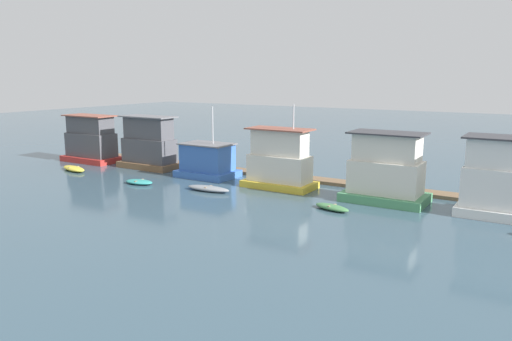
{
  "coord_description": "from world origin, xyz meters",
  "views": [
    {
      "loc": [
        22.69,
        -37.83,
        9.78
      ],
      "look_at": [
        0.0,
        -1.0,
        1.4
      ],
      "focal_mm": 35.0,
      "sensor_mm": 36.0,
      "label": 1
    }
  ],
  "objects_px": {
    "houseboat_blue": "(207,161)",
    "houseboat_white": "(505,180)",
    "houseboat_red": "(91,141)",
    "dinghy_green": "(332,207)",
    "dinghy_yellow": "(74,169)",
    "houseboat_brown": "(149,145)",
    "dinghy_grey": "(208,189)",
    "houseboat_green": "(386,172)",
    "dinghy_teal": "(139,182)",
    "mooring_post_near_left": "(175,161)",
    "houseboat_yellow": "(279,162)"
  },
  "relations": [
    {
      "from": "houseboat_blue",
      "to": "dinghy_grey",
      "type": "bearing_deg",
      "value": -52.49
    },
    {
      "from": "houseboat_blue",
      "to": "houseboat_green",
      "type": "bearing_deg",
      "value": -1.41
    },
    {
      "from": "houseboat_brown",
      "to": "houseboat_blue",
      "type": "distance_m",
      "value": 8.14
    },
    {
      "from": "houseboat_white",
      "to": "dinghy_teal",
      "type": "distance_m",
      "value": 29.8
    },
    {
      "from": "houseboat_brown",
      "to": "mooring_post_near_left",
      "type": "bearing_deg",
      "value": 41.5
    },
    {
      "from": "houseboat_blue",
      "to": "houseboat_white",
      "type": "height_order",
      "value": "houseboat_blue"
    },
    {
      "from": "dinghy_yellow",
      "to": "dinghy_grey",
      "type": "bearing_deg",
      "value": -0.07
    },
    {
      "from": "houseboat_yellow",
      "to": "houseboat_green",
      "type": "height_order",
      "value": "houseboat_yellow"
    },
    {
      "from": "dinghy_green",
      "to": "dinghy_yellow",
      "type": "bearing_deg",
      "value": 179.86
    },
    {
      "from": "houseboat_red",
      "to": "houseboat_green",
      "type": "relative_size",
      "value": 1.06
    },
    {
      "from": "houseboat_blue",
      "to": "dinghy_teal",
      "type": "xyz_separation_m",
      "value": [
        -3.31,
        -5.87,
        -1.32
      ]
    },
    {
      "from": "houseboat_brown",
      "to": "dinghy_teal",
      "type": "bearing_deg",
      "value": -53.31
    },
    {
      "from": "houseboat_brown",
      "to": "dinghy_yellow",
      "type": "height_order",
      "value": "houseboat_brown"
    },
    {
      "from": "houseboat_blue",
      "to": "dinghy_green",
      "type": "bearing_deg",
      "value": -18.04
    },
    {
      "from": "houseboat_white",
      "to": "dinghy_grey",
      "type": "relative_size",
      "value": 1.44
    },
    {
      "from": "mooring_post_near_left",
      "to": "dinghy_green",
      "type": "bearing_deg",
      "value": -18.87
    },
    {
      "from": "dinghy_yellow",
      "to": "dinghy_teal",
      "type": "distance_m",
      "value": 10.28
    },
    {
      "from": "houseboat_blue",
      "to": "dinghy_teal",
      "type": "distance_m",
      "value": 6.87
    },
    {
      "from": "dinghy_yellow",
      "to": "mooring_post_near_left",
      "type": "xyz_separation_m",
      "value": [
        7.48,
        7.15,
        0.45
      ]
    },
    {
      "from": "houseboat_red",
      "to": "houseboat_brown",
      "type": "height_order",
      "value": "houseboat_brown"
    },
    {
      "from": "houseboat_brown",
      "to": "houseboat_red",
      "type": "bearing_deg",
      "value": -176.48
    },
    {
      "from": "houseboat_white",
      "to": "houseboat_brown",
      "type": "bearing_deg",
      "value": 178.56
    },
    {
      "from": "dinghy_grey",
      "to": "mooring_post_near_left",
      "type": "height_order",
      "value": "mooring_post_near_left"
    },
    {
      "from": "houseboat_blue",
      "to": "dinghy_yellow",
      "type": "distance_m",
      "value": 14.43
    },
    {
      "from": "houseboat_green",
      "to": "dinghy_green",
      "type": "height_order",
      "value": "houseboat_green"
    },
    {
      "from": "houseboat_green",
      "to": "houseboat_yellow",
      "type": "bearing_deg",
      "value": -179.92
    },
    {
      "from": "houseboat_red",
      "to": "mooring_post_near_left",
      "type": "xyz_separation_m",
      "value": [
        10.4,
        2.3,
        -1.68
      ]
    },
    {
      "from": "houseboat_red",
      "to": "dinghy_teal",
      "type": "xyz_separation_m",
      "value": [
        13.14,
        -5.88,
        -2.17
      ]
    },
    {
      "from": "houseboat_brown",
      "to": "mooring_post_near_left",
      "type": "xyz_separation_m",
      "value": [
        2.02,
        1.79,
        -1.75
      ]
    },
    {
      "from": "houseboat_green",
      "to": "dinghy_green",
      "type": "xyz_separation_m",
      "value": [
        -2.51,
        -4.47,
        -2.18
      ]
    },
    {
      "from": "dinghy_grey",
      "to": "mooring_post_near_left",
      "type": "xyz_separation_m",
      "value": [
        -9.78,
        7.17,
        0.45
      ]
    },
    {
      "from": "dinghy_yellow",
      "to": "dinghy_green",
      "type": "xyz_separation_m",
      "value": [
        28.6,
        -0.07,
        -0.03
      ]
    },
    {
      "from": "houseboat_red",
      "to": "dinghy_green",
      "type": "xyz_separation_m",
      "value": [
        31.52,
        -4.91,
        -2.16
      ]
    },
    {
      "from": "houseboat_yellow",
      "to": "houseboat_green",
      "type": "relative_size",
      "value": 1.15
    },
    {
      "from": "houseboat_green",
      "to": "dinghy_grey",
      "type": "bearing_deg",
      "value": -162.27
    },
    {
      "from": "dinghy_teal",
      "to": "mooring_post_near_left",
      "type": "bearing_deg",
      "value": 108.52
    },
    {
      "from": "houseboat_yellow",
      "to": "dinghy_yellow",
      "type": "distance_m",
      "value": 22.24
    },
    {
      "from": "houseboat_yellow",
      "to": "mooring_post_near_left",
      "type": "bearing_deg",
      "value": 169.03
    },
    {
      "from": "houseboat_blue",
      "to": "dinghy_yellow",
      "type": "xyz_separation_m",
      "value": [
        -13.54,
        -4.83,
        -1.28
      ]
    },
    {
      "from": "houseboat_blue",
      "to": "houseboat_white",
      "type": "bearing_deg",
      "value": -0.74
    },
    {
      "from": "houseboat_red",
      "to": "dinghy_grey",
      "type": "distance_m",
      "value": 20.87
    },
    {
      "from": "houseboat_red",
      "to": "houseboat_white",
      "type": "relative_size",
      "value": 1.13
    },
    {
      "from": "houseboat_green",
      "to": "houseboat_white",
      "type": "relative_size",
      "value": 1.07
    },
    {
      "from": "dinghy_green",
      "to": "mooring_post_near_left",
      "type": "distance_m",
      "value": 22.32
    },
    {
      "from": "houseboat_blue",
      "to": "dinghy_grey",
      "type": "distance_m",
      "value": 6.26
    },
    {
      "from": "dinghy_yellow",
      "to": "houseboat_red",
      "type": "bearing_deg",
      "value": 121.07
    },
    {
      "from": "houseboat_red",
      "to": "dinghy_green",
      "type": "relative_size",
      "value": 2.18
    },
    {
      "from": "houseboat_blue",
      "to": "dinghy_green",
      "type": "distance_m",
      "value": 15.89
    },
    {
      "from": "houseboat_brown",
      "to": "houseboat_white",
      "type": "height_order",
      "value": "houseboat_white"
    },
    {
      "from": "dinghy_grey",
      "to": "dinghy_green",
      "type": "distance_m",
      "value": 11.33
    }
  ]
}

